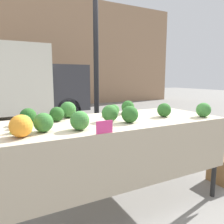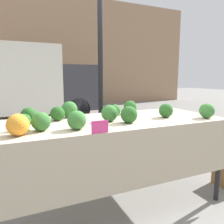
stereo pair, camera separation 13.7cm
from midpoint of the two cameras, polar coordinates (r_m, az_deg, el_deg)
ground_plane at (r=2.50m, az=1.70°, el=-22.75°), size 40.00×40.00×0.00m
building_facade at (r=10.73m, az=-19.50°, el=14.96°), size 16.00×0.60×5.05m
tent_pole at (r=3.04m, az=-1.70°, el=8.67°), size 0.07×0.07×2.60m
parked_truck at (r=7.17m, az=-24.00°, el=7.31°), size 4.55×2.00×2.22m
market_table at (r=2.13m, az=2.64°, el=-5.19°), size 2.25×0.91×0.90m
orange_cauliflower at (r=1.68m, az=-21.26°, el=-3.14°), size 0.16×0.16×0.16m
romanesco_head at (r=1.84m, az=-21.23°, el=-2.64°), size 0.16×0.16×0.13m
broccoli_head_0 at (r=2.38m, az=15.51°, el=0.37°), size 0.15×0.15×0.15m
broccoli_head_1 at (r=2.02m, az=6.41°, el=-0.68°), size 0.16×0.16×0.16m
broccoli_head_2 at (r=1.99m, az=-20.14°, el=-2.03°), size 0.11×0.11×0.11m
broccoli_head_3 at (r=2.40m, az=2.46°, el=0.49°), size 0.13×0.13×0.13m
broccoli_head_4 at (r=2.11m, az=-19.18°, el=-0.84°), size 0.15×0.15×0.15m
broccoli_head_5 at (r=2.56m, az=6.29°, el=1.28°), size 0.15×0.15×0.15m
broccoli_head_6 at (r=2.17m, az=-12.32°, el=-0.41°), size 0.14×0.14×0.14m
broccoli_head_7 at (r=1.78m, az=-15.98°, el=-2.42°), size 0.15×0.15×0.15m
broccoli_head_8 at (r=2.34m, az=-9.43°, el=0.70°), size 0.17×0.17×0.17m
broccoli_head_9 at (r=2.49m, az=24.99°, el=0.29°), size 0.15×0.15×0.15m
broccoli_head_10 at (r=1.77m, az=-6.99°, el=-2.13°), size 0.15×0.15×0.15m
broccoli_head_11 at (r=2.08m, az=1.22°, el=-0.31°), size 0.16×0.16×0.16m
price_sign at (r=1.65m, az=-0.78°, el=-3.93°), size 0.14×0.01×0.10m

